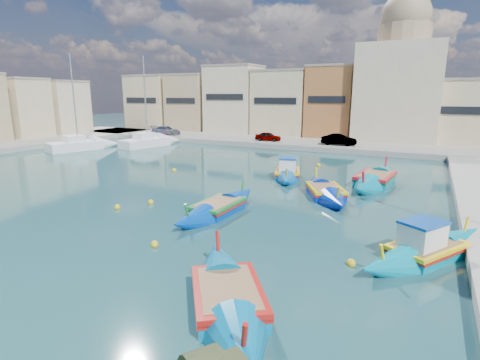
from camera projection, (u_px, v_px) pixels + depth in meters
The scene contains 14 objects.
ground at pixel (123, 221), 19.99m from camera, with size 160.00×160.00×0.00m, color #163742.
north_quay at pixel (304, 144), 47.70m from camera, with size 80.00×8.00×0.60m, color gray.
north_townhouses at pixel (370, 105), 50.08m from camera, with size 83.20×7.87×10.19m.
church_block at pixel (400, 79), 48.39m from camera, with size 10.00×10.00×19.10m.
parked_cars at pixel (239, 134), 49.97m from camera, with size 29.71×2.51×1.32m.
luzzu_turquoise_cabin at pixel (426, 251), 15.39m from camera, with size 5.69×7.83×2.60m.
luzzu_blue_cabin at pixel (287, 174), 30.04m from camera, with size 4.01×7.64×2.64m.
luzzu_cyan_mid at pixel (375, 180), 27.85m from camera, with size 3.22×9.73×2.82m.
luzzu_green at pixel (325, 193), 24.49m from camera, with size 5.41×7.65×2.41m.
luzzu_blue_south at pixel (218, 209), 21.22m from camera, with size 2.17×8.14×2.33m.
luzzu_cyan_south at pixel (228, 300), 11.82m from camera, with size 6.49×7.78×2.54m.
yacht_north at pixel (157, 142), 48.40m from camera, with size 4.31×9.25×11.92m.
yacht_midnorth at pixel (90, 145), 45.34m from camera, with size 5.05×8.80×11.96m.
mooring_buoys at pixel (213, 198), 23.93m from camera, with size 17.59×21.90×0.36m.
Camera 1 is at (14.19, -14.07, 6.67)m, focal length 28.00 mm.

